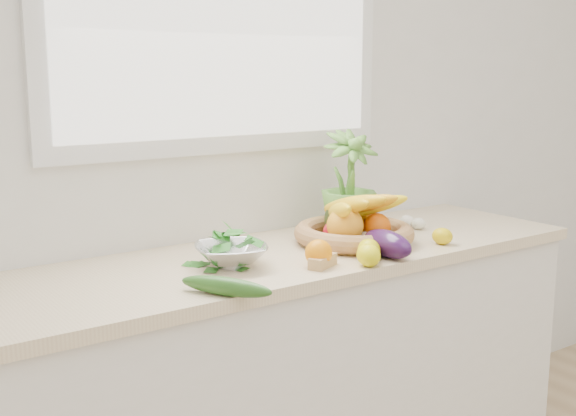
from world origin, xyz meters
TOP-DOWN VIEW (x-y plane):
  - back_wall at (0.00, 2.25)m, footprint 4.50×0.02m
  - counter_cabinet at (0.00, 1.95)m, footprint 2.20×0.58m
  - countertop at (0.00, 1.95)m, footprint 2.24×0.62m
  - orange_loose at (0.04, 1.76)m, footprint 0.11×0.11m
  - lemon_a at (0.16, 1.67)m, footprint 0.08×0.10m
  - lemon_b at (0.21, 1.72)m, footprint 0.10×0.11m
  - lemon_c at (0.55, 1.73)m, footprint 0.08×0.09m
  - apple at (0.24, 1.93)m, footprint 0.10×0.10m
  - ginger at (0.05, 1.74)m, footprint 0.12×0.09m
  - garlic_a at (0.65, 1.95)m, footprint 0.05×0.05m
  - garlic_b at (0.64, 1.99)m, footprint 0.07×0.07m
  - garlic_c at (0.33, 1.88)m, footprint 0.06×0.06m
  - eggplant at (0.28, 1.72)m, footprint 0.10×0.22m
  - cucumber at (-0.33, 1.67)m, footprint 0.18×0.26m
  - radish at (-0.32, 1.74)m, footprint 0.03×0.03m
  - potted_herb at (0.39, 2.04)m, footprint 0.22×0.22m
  - fruit_basket at (0.32, 1.92)m, footprint 0.49×0.49m
  - colander_with_spinach at (-0.18, 1.90)m, footprint 0.27×0.27m

SIDE VIEW (x-z plane):
  - counter_cabinet at x=0.00m, z-range 0.00..0.86m
  - countertop at x=0.00m, z-range 0.86..0.90m
  - radish at x=-0.32m, z-range 0.90..0.93m
  - ginger at x=0.05m, z-range 0.90..0.93m
  - garlic_a at x=0.65m, z-range 0.90..0.94m
  - garlic_c at x=0.33m, z-range 0.90..0.95m
  - garlic_b at x=0.64m, z-range 0.90..0.95m
  - cucumber at x=-0.33m, z-range 0.90..0.95m
  - lemon_c at x=0.55m, z-range 0.90..0.96m
  - lemon_a at x=0.16m, z-range 0.90..0.97m
  - lemon_b at x=0.21m, z-range 0.90..0.97m
  - orange_loose at x=0.04m, z-range 0.90..0.98m
  - eggplant at x=0.28m, z-range 0.90..0.99m
  - apple at x=0.24m, z-range 0.90..0.99m
  - fruit_basket at x=0.32m, z-range 0.86..1.05m
  - colander_with_spinach at x=-0.18m, z-range 0.90..1.02m
  - potted_herb at x=0.39m, z-range 0.91..1.27m
  - back_wall at x=0.00m, z-range 0.00..2.70m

